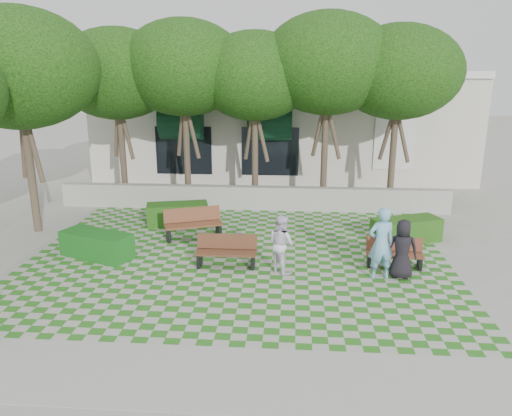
# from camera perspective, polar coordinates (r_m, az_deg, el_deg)

# --- Properties ---
(ground) EXTENTS (90.00, 90.00, 0.00)m
(ground) POSITION_cam_1_polar(r_m,az_deg,el_deg) (13.61, -2.59, -7.38)
(ground) COLOR gray
(ground) RESTS_ON ground
(lawn) EXTENTS (12.00, 12.00, 0.00)m
(lawn) POSITION_cam_1_polar(r_m,az_deg,el_deg) (14.52, -2.13, -5.80)
(lawn) COLOR #2B721E
(lawn) RESTS_ON ground
(sidewalk_south) EXTENTS (16.00, 2.00, 0.01)m
(sidewalk_south) POSITION_cam_1_polar(r_m,az_deg,el_deg) (9.52, -6.11, -18.61)
(sidewalk_south) COLOR #9E9B93
(sidewalk_south) RESTS_ON ground
(retaining_wall) EXTENTS (15.00, 0.36, 0.90)m
(retaining_wall) POSITION_cam_1_polar(r_m,az_deg,el_deg) (19.30, -0.44, 1.17)
(retaining_wall) COLOR #9E9B93
(retaining_wall) RESTS_ON ground
(bench_east) EXTENTS (1.57, 0.62, 0.81)m
(bench_east) POSITION_cam_1_polar(r_m,az_deg,el_deg) (14.37, 15.53, -5.00)
(bench_east) COLOR brown
(bench_east) RESTS_ON ground
(bench_mid) EXTENTS (1.67, 0.56, 0.88)m
(bench_mid) POSITION_cam_1_polar(r_m,az_deg,el_deg) (13.89, -3.40, -5.00)
(bench_mid) COLOR #4E2B1A
(bench_mid) RESTS_ON ground
(bench_west) EXTENTS (1.93, 1.23, 0.97)m
(bench_west) POSITION_cam_1_polar(r_m,az_deg,el_deg) (16.22, -7.19, -1.82)
(bench_west) COLOR brown
(bench_west) RESTS_ON ground
(hedge_east) EXTENTS (2.30, 1.57, 0.75)m
(hedge_east) POSITION_cam_1_polar(r_m,az_deg,el_deg) (16.51, 16.78, -2.41)
(hedge_east) COLOR #1F4B14
(hedge_east) RESTS_ON ground
(hedge_midleft) EXTENTS (2.25, 1.33, 0.74)m
(hedge_midleft) POSITION_cam_1_polar(r_m,az_deg,el_deg) (17.74, -8.95, -0.66)
(hedge_midleft) COLOR #1E4A13
(hedge_midleft) RESTS_ON ground
(hedge_west) EXTENTS (2.29, 1.58, 0.74)m
(hedge_west) POSITION_cam_1_polar(r_m,az_deg,el_deg) (15.26, -17.73, -4.02)
(hedge_west) COLOR #165219
(hedge_west) RESTS_ON ground
(person_blue) EXTENTS (0.79, 0.61, 1.94)m
(person_blue) POSITION_cam_1_polar(r_m,az_deg,el_deg) (13.31, 14.10, -3.95)
(person_blue) COLOR #73AFD2
(person_blue) RESTS_ON ground
(person_dark) EXTENTS (0.84, 0.61, 1.59)m
(person_dark) POSITION_cam_1_polar(r_m,az_deg,el_deg) (13.55, 16.37, -4.54)
(person_dark) COLOR black
(person_dark) RESTS_ON ground
(person_white) EXTENTS (0.97, 0.98, 1.59)m
(person_white) POSITION_cam_1_polar(r_m,az_deg,el_deg) (13.39, 2.91, -4.11)
(person_white) COLOR silver
(person_white) RESTS_ON ground
(tree_row) EXTENTS (17.70, 13.40, 7.41)m
(tree_row) POSITION_cam_1_polar(r_m,az_deg,el_deg) (18.66, -6.45, 15.25)
(tree_row) COLOR #47382B
(tree_row) RESTS_ON ground
(building) EXTENTS (18.00, 8.92, 5.15)m
(building) POSITION_cam_1_polar(r_m,az_deg,el_deg) (26.63, 3.00, 9.80)
(building) COLOR beige
(building) RESTS_ON ground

